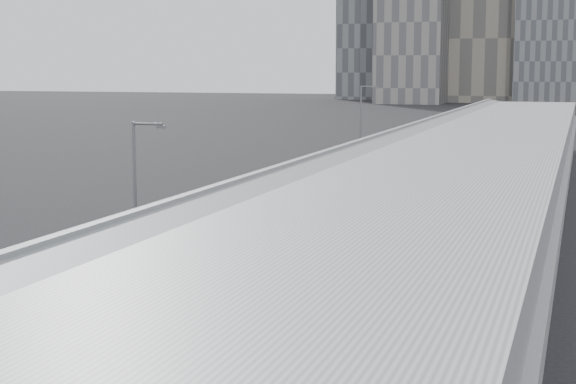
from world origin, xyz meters
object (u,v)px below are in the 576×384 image
at_px(bus_4, 304,212).
at_px(bus_5, 367,185).
at_px(bus_6, 397,167).
at_px(street_lamp_near, 138,186).
at_px(shipping_container, 362,153).
at_px(bus_2, 101,315).
at_px(suv, 398,144).
at_px(bus_3, 222,254).
at_px(bus_7, 417,154).
at_px(bus_8, 436,146).
at_px(street_lamp_far, 362,122).

height_order(bus_4, bus_5, bus_5).
height_order(bus_6, street_lamp_near, street_lamp_near).
bearing_deg(bus_6, bus_5, -94.00).
height_order(bus_4, shipping_container, bus_4).
distance_m(bus_2, suv, 94.85).
height_order(bus_3, bus_4, bus_4).
bearing_deg(bus_6, bus_3, -96.42).
height_order(bus_2, bus_4, bus_4).
bearing_deg(bus_3, bus_7, 83.85).
height_order(bus_2, bus_8, bus_8).
xyz_separation_m(bus_3, shipping_container, (-7.23, 61.68, -0.24)).
bearing_deg(bus_6, street_lamp_far, 116.29).
xyz_separation_m(bus_3, bus_8, (0.59, 70.06, 0.11)).
xyz_separation_m(bus_2, street_lamp_near, (-5.22, 13.13, 3.43)).
height_order(bus_8, suv, bus_8).
bearing_deg(street_lamp_far, street_lamp_near, -89.82).
relative_size(bus_2, suv, 2.47).
xyz_separation_m(bus_8, suv, (-7.36, 11.94, -0.92)).
bearing_deg(suv, street_lamp_near, -68.98).
bearing_deg(bus_2, suv, 97.05).
bearing_deg(bus_8, bus_3, -95.40).
distance_m(bus_8, suv, 14.06).
height_order(bus_5, suv, bus_5).
relative_size(bus_4, bus_5, 0.97).
bearing_deg(street_lamp_near, bus_2, -68.31).
xyz_separation_m(bus_7, street_lamp_far, (-5.71, -3.72, 3.84)).
bearing_deg(street_lamp_near, bus_8, 85.19).
distance_m(bus_2, bus_4, 27.18).
height_order(bus_3, street_lamp_far, street_lamp_far).
bearing_deg(bus_4, suv, 93.26).
distance_m(bus_5, bus_8, 40.34).
bearing_deg(shipping_container, street_lamp_far, -76.78).
xyz_separation_m(bus_4, street_lamp_near, (-5.39, -14.05, 3.36)).
distance_m(bus_4, suv, 67.78).
bearing_deg(bus_5, bus_6, 92.58).
height_order(bus_8, street_lamp_near, street_lamp_near).
xyz_separation_m(bus_5, suv, (-7.76, 52.27, -0.97)).
bearing_deg(bus_8, street_lamp_far, -115.85).
height_order(bus_6, street_lamp_far, street_lamp_far).
bearing_deg(bus_7, shipping_container, 157.36).
bearing_deg(street_lamp_far, shipping_container, 103.61).
xyz_separation_m(bus_2, bus_4, (0.17, 27.18, 0.07)).
height_order(bus_5, bus_6, bus_5).
height_order(bus_5, bus_7, bus_5).
bearing_deg(street_lamp_far, bus_5, -75.34).
bearing_deg(bus_5, suv, 99.29).
bearing_deg(street_lamp_far, bus_3, -84.28).
xyz_separation_m(street_lamp_near, street_lamp_far, (-0.17, 53.77, 0.54)).
relative_size(bus_5, shipping_container, 2.34).
height_order(bus_7, bus_8, bus_7).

